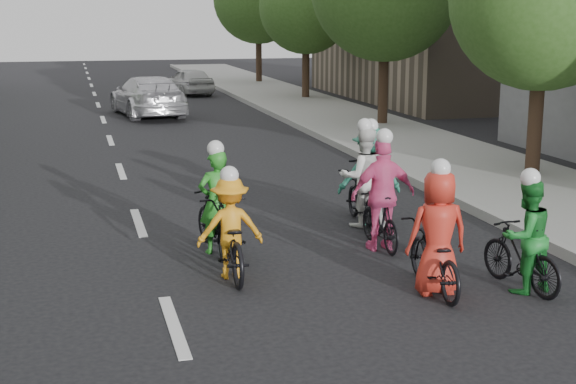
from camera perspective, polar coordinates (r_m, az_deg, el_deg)
name	(u,v)px	position (r m, az deg, el deg)	size (l,w,h in m)	color
ground	(174,326)	(9.65, -8.11, -9.41)	(120.00, 120.00, 0.00)	black
sidewalk_right	(433,153)	(21.24, 10.28, 2.72)	(4.00, 80.00, 0.15)	gray
curb_right	(363,156)	(20.49, 5.33, 2.55)	(0.18, 80.00, 0.18)	#999993
bldg_se	(467,6)	(37.05, 12.59, 12.75)	(10.00, 14.00, 8.00)	gray
tree_r_2	(306,7)	(34.92, 1.29, 13.02)	(4.00, 4.00, 5.97)	black
cyclist_0	(363,188)	(13.90, 5.32, 0.31)	(0.90, 1.78, 1.88)	black
cyclist_1	(524,245)	(11.00, 16.43, -3.63)	(0.82, 1.56, 1.66)	black
cyclist_2	(369,183)	(14.05, 5.75, 0.64)	(1.19, 1.93, 1.86)	black
cyclist_3	(229,235)	(11.20, -4.19, -3.09)	(0.93, 1.92, 1.58)	black
cyclist_4	(435,246)	(10.67, 10.45, -3.82)	(0.84, 1.77, 1.80)	black
cyclist_5	(382,204)	(12.51, 6.69, -0.88)	(1.03, 1.47, 1.91)	black
cyclist_6	(216,213)	(12.37, -5.13, -1.51)	(0.74, 1.64, 1.75)	black
follow_car_lead	(148,96)	(29.86, -9.94, 6.74)	(2.04, 5.03, 1.46)	silver
follow_car_trail	(189,81)	(37.98, -7.04, 7.84)	(1.48, 3.67, 1.25)	silver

